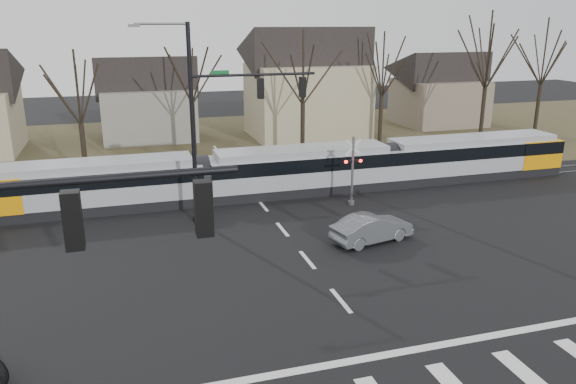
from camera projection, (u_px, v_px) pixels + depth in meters
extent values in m
plane|color=black|center=(362.00, 327.00, 19.56)|extent=(140.00, 140.00, 0.00)
cube|color=#38331E|center=(212.00, 144.00, 48.87)|extent=(140.00, 28.00, 0.01)
cube|color=silver|center=(527.00, 375.00, 16.89)|extent=(0.60, 2.60, 0.01)
cube|color=silver|center=(385.00, 355.00, 17.91)|extent=(28.00, 0.35, 0.01)
cube|color=silver|center=(341.00, 301.00, 21.39)|extent=(0.18, 2.00, 0.01)
cube|color=silver|center=(307.00, 260.00, 25.06)|extent=(0.18, 2.00, 0.01)
cube|color=silver|center=(282.00, 229.00, 28.72)|extent=(0.18, 2.00, 0.01)
cube|color=silver|center=(263.00, 206.00, 32.38)|extent=(0.18, 2.00, 0.01)
cube|color=silver|center=(248.00, 187.00, 36.05)|extent=(0.18, 2.00, 0.01)
cube|color=silver|center=(235.00, 172.00, 39.71)|extent=(0.18, 2.00, 0.01)
cube|color=silver|center=(225.00, 159.00, 43.37)|extent=(0.18, 2.00, 0.01)
cube|color=silver|center=(216.00, 148.00, 47.04)|extent=(0.18, 2.00, 0.01)
cube|color=#59595E|center=(258.00, 200.00, 33.38)|extent=(90.00, 0.12, 0.06)
cube|color=#59595E|center=(253.00, 193.00, 34.67)|extent=(90.00, 0.12, 0.06)
cube|color=gray|center=(88.00, 187.00, 31.18)|extent=(12.55, 2.70, 2.82)
cube|color=black|center=(87.00, 177.00, 31.01)|extent=(12.57, 2.74, 0.82)
cube|color=gray|center=(302.00, 170.00, 34.64)|extent=(11.59, 2.70, 2.82)
cube|color=black|center=(302.00, 161.00, 34.47)|extent=(11.61, 2.74, 0.82)
cube|color=gray|center=(471.00, 157.00, 37.97)|extent=(12.55, 2.70, 2.82)
cube|color=black|center=(472.00, 149.00, 37.80)|extent=(12.57, 2.74, 0.82)
cube|color=orange|center=(530.00, 151.00, 39.25)|extent=(3.09, 2.76, 1.88)
imported|color=#54575C|center=(372.00, 228.00, 26.99)|extent=(3.27, 4.76, 1.36)
cylinder|color=black|center=(48.00, 183.00, 9.44)|extent=(6.50, 0.14, 0.14)
cube|color=black|center=(73.00, 220.00, 9.73)|extent=(0.32, 0.32, 1.05)
sphere|color=#FF0C07|center=(71.00, 202.00, 9.63)|extent=(0.22, 0.22, 0.22)
cube|color=black|center=(204.00, 208.00, 10.36)|extent=(0.32, 0.32, 1.05)
sphere|color=#FF0C07|center=(203.00, 191.00, 10.26)|extent=(0.22, 0.22, 0.22)
cylinder|color=black|center=(193.00, 127.00, 28.42)|extent=(0.22, 0.22, 10.20)
cylinder|color=black|center=(197.00, 219.00, 29.86)|extent=(0.44, 0.44, 0.30)
cylinder|color=black|center=(254.00, 75.00, 28.59)|extent=(6.50, 0.14, 0.14)
cube|color=#0C5926|center=(220.00, 73.00, 28.06)|extent=(0.90, 0.03, 0.22)
cube|color=black|center=(261.00, 88.00, 28.88)|extent=(0.32, 0.32, 1.05)
sphere|color=#FF0C07|center=(260.00, 82.00, 28.79)|extent=(0.22, 0.22, 0.22)
cube|color=black|center=(302.00, 87.00, 29.51)|extent=(0.32, 0.32, 1.05)
sphere|color=#FF0C07|center=(303.00, 81.00, 29.41)|extent=(0.22, 0.22, 0.22)
cube|color=#59595B|center=(134.00, 26.00, 26.30)|extent=(0.55, 0.22, 0.14)
cylinder|color=#59595B|center=(352.00, 171.00, 32.08)|extent=(0.14, 0.14, 4.00)
cylinder|color=#59595B|center=(351.00, 203.00, 32.64)|extent=(0.36, 0.36, 0.20)
cube|color=silver|center=(353.00, 147.00, 31.67)|extent=(0.95, 0.04, 0.95)
cube|color=silver|center=(353.00, 147.00, 31.67)|extent=(0.95, 0.04, 0.95)
cube|color=black|center=(353.00, 161.00, 31.91)|extent=(1.00, 0.10, 0.12)
sphere|color=#FF0C07|center=(346.00, 162.00, 31.71)|extent=(0.18, 0.18, 0.18)
sphere|color=#FF0C07|center=(361.00, 161.00, 31.96)|extent=(0.18, 0.18, 0.18)
cube|color=slate|center=(149.00, 114.00, 50.50)|extent=(8.00, 7.00, 4.50)
cube|color=tan|center=(306.00, 101.00, 51.32)|extent=(10.00, 8.00, 6.50)
cube|color=#6C6050|center=(439.00, 102.00, 57.59)|extent=(8.00, 7.00, 4.50)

